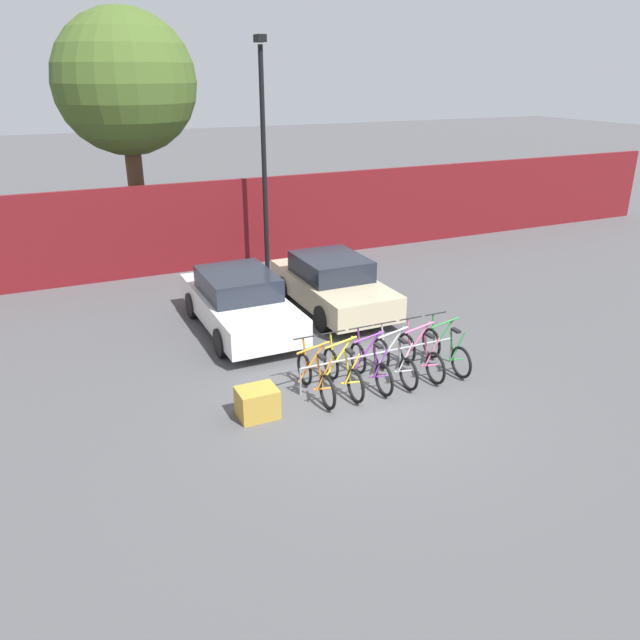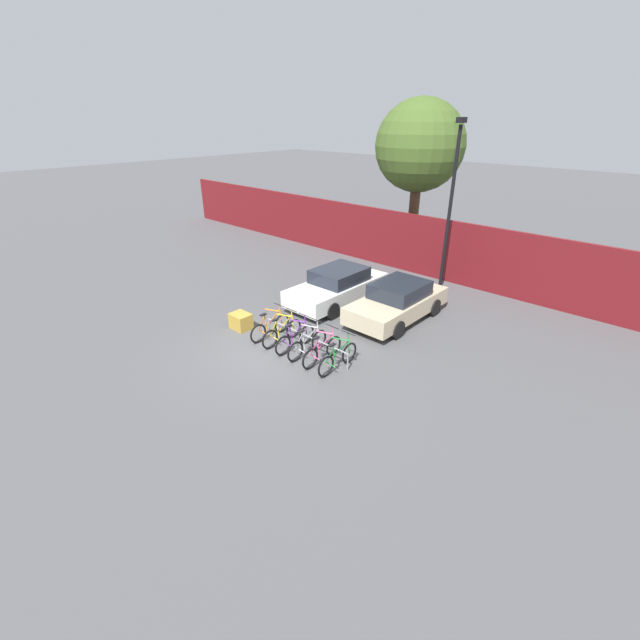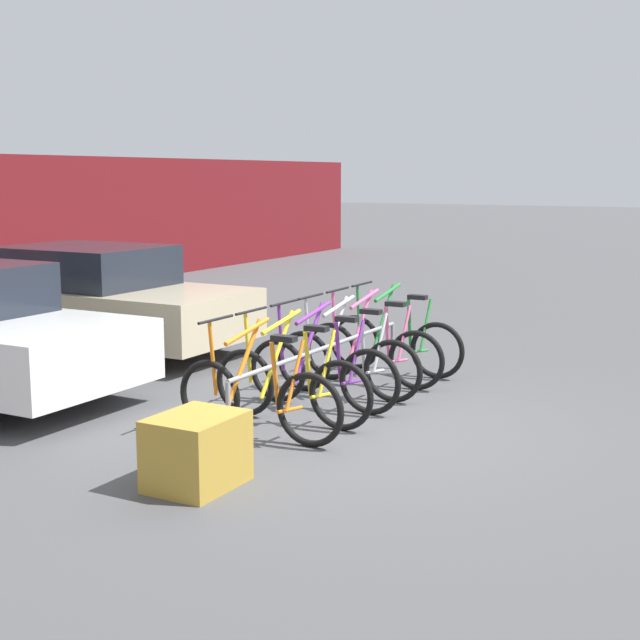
% 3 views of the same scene
% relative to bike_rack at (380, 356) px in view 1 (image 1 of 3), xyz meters
% --- Properties ---
extents(ground_plane, '(120.00, 120.00, 0.00)m').
position_rel_bike_rack_xyz_m(ground_plane, '(-0.77, -0.68, -0.48)').
color(ground_plane, '#4C4C4F').
extents(hoarding_wall, '(36.00, 0.16, 2.70)m').
position_rel_bike_rack_xyz_m(hoarding_wall, '(-0.77, 8.82, 0.86)').
color(hoarding_wall, maroon).
rests_on(hoarding_wall, ground).
extents(bike_rack, '(3.52, 0.04, 0.57)m').
position_rel_bike_rack_xyz_m(bike_rack, '(0.00, 0.00, 0.00)').
color(bike_rack, gray).
rests_on(bike_rack, ground).
extents(bicycle_orange, '(0.68, 1.71, 1.05)m').
position_rel_bike_rack_xyz_m(bicycle_orange, '(-1.49, -0.15, -0.11)').
color(bicycle_orange, black).
rests_on(bicycle_orange, ground).
extents(bicycle_yellow, '(0.68, 1.71, 1.05)m').
position_rel_bike_rack_xyz_m(bicycle_yellow, '(-0.91, -0.15, -0.11)').
color(bicycle_yellow, black).
rests_on(bicycle_yellow, ground).
extents(bicycle_purple, '(0.68, 1.71, 1.05)m').
position_rel_bike_rack_xyz_m(bicycle_purple, '(-0.30, -0.15, -0.11)').
color(bicycle_purple, black).
rests_on(bicycle_purple, ground).
extents(bicycle_silver, '(0.68, 1.71, 1.05)m').
position_rel_bike_rack_xyz_m(bicycle_silver, '(0.25, -0.15, -0.11)').
color(bicycle_silver, black).
rests_on(bicycle_silver, ground).
extents(bicycle_pink, '(0.68, 1.71, 1.05)m').
position_rel_bike_rack_xyz_m(bicycle_pink, '(0.87, -0.15, -0.11)').
color(bicycle_pink, black).
rests_on(bicycle_pink, ground).
extents(bicycle_green, '(0.68, 1.71, 1.05)m').
position_rel_bike_rack_xyz_m(bicycle_green, '(1.49, -0.15, -0.11)').
color(bicycle_green, black).
rests_on(bicycle_green, ground).
extents(car_white, '(1.91, 4.39, 1.40)m').
position_rel_bike_rack_xyz_m(car_white, '(-1.75, 3.62, 0.21)').
color(car_white, silver).
rests_on(car_white, ground).
extents(car_beige, '(1.91, 4.24, 1.40)m').
position_rel_bike_rack_xyz_m(car_beige, '(0.83, 3.93, 0.21)').
color(car_beige, '#C1B28E').
rests_on(car_beige, ground).
extents(lamp_post, '(0.24, 0.44, 6.70)m').
position_rel_bike_rack_xyz_m(lamp_post, '(0.49, 7.83, 3.22)').
color(lamp_post, black).
rests_on(lamp_post, ground).
extents(cargo_crate, '(0.70, 0.56, 0.55)m').
position_rel_bike_rack_xyz_m(cargo_crate, '(-2.75, -0.41, -0.21)').
color(cargo_crate, '#B28C33').
rests_on(cargo_crate, ground).
extents(tree_behind_hoarding, '(4.20, 4.20, 7.55)m').
position_rel_bike_rack_xyz_m(tree_behind_hoarding, '(-2.79, 10.62, 4.92)').
color(tree_behind_hoarding, brown).
rests_on(tree_behind_hoarding, ground).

